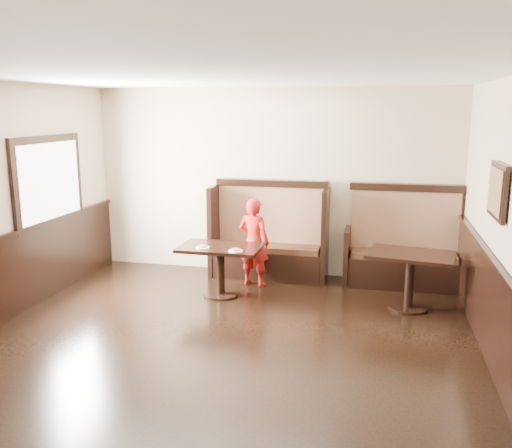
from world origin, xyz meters
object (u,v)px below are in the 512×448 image
(booth_main, at_px, (269,242))
(table_main, at_px, (220,258))
(table_neighbor, at_px, (410,267))
(booth_neighbor, at_px, (403,252))
(child, at_px, (254,242))

(booth_main, height_order, table_main, booth_main)
(table_neighbor, bearing_deg, booth_main, 163.77)
(table_main, bearing_deg, booth_main, 66.43)
(table_neighbor, bearing_deg, booth_neighbor, 102.45)
(table_neighbor, relative_size, child, 0.90)
(table_main, distance_m, child, 0.65)
(booth_neighbor, height_order, child, booth_neighbor)
(booth_neighbor, xyz_separation_m, child, (-2.08, -0.48, 0.15))
(booth_neighbor, xyz_separation_m, table_neighbor, (0.05, -0.96, 0.06))
(booth_neighbor, bearing_deg, table_neighbor, -87.12)
(booth_main, xyz_separation_m, table_main, (-0.46, -1.03, 0.00))
(table_neighbor, height_order, child, child)
(booth_main, distance_m, table_main, 1.12)
(booth_main, bearing_deg, table_main, -114.26)
(booth_neighbor, bearing_deg, table_main, -157.01)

